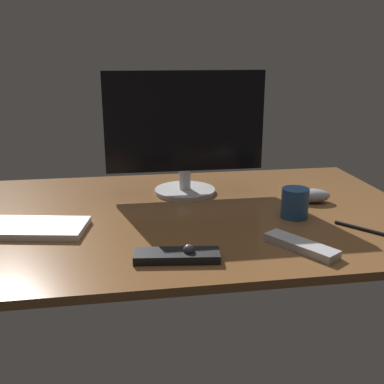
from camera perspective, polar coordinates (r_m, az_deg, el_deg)
name	(u,v)px	position (r cm, az deg, el deg)	size (l,w,h in cm)	color
desk	(168,216)	(127.51, -2.97, -3.06)	(140.00, 84.00, 2.00)	brown
monitor	(185,129)	(140.35, -0.92, 7.82)	(48.42, 19.08, 37.70)	silver
keyboard	(16,227)	(122.74, -21.09, -4.15)	(34.88, 13.37, 1.68)	white
computer_mouse	(311,195)	(140.32, 14.66, -0.42)	(11.03, 6.13, 3.95)	#999EA5
media_remote	(178,255)	(99.23, -1.79, -7.89)	(19.03, 8.05, 3.50)	black
tv_remote	(301,246)	(106.96, 13.41, -6.51)	(17.75, 4.80, 1.87)	#B7B7BC
coffee_mug	(295,203)	(125.69, 12.70, -1.35)	(7.27, 7.27, 8.07)	#28518C
pen	(361,228)	(122.68, 20.29, -4.28)	(0.84, 0.84, 13.66)	black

